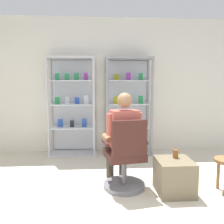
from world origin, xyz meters
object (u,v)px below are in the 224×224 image
seated_shopkeeper (122,134)px  storage_crate (174,176)px  display_cabinet_right (128,105)px  office_chair (125,161)px  display_cabinet_left (72,106)px  tea_glass (176,154)px

seated_shopkeeper → storage_crate: seated_shopkeeper is taller
display_cabinet_right → office_chair: display_cabinet_right is taller
display_cabinet_left → seated_shopkeeper: size_ratio=1.47×
display_cabinet_left → office_chair: 1.97m
office_chair → storage_crate: 0.65m
display_cabinet_right → storage_crate: bearing=-78.7°
display_cabinet_left → tea_glass: size_ratio=17.38×
tea_glass → display_cabinet_right: bearing=103.1°
display_cabinet_left → office_chair: (0.85, -1.68, -0.57)m
display_cabinet_right → seated_shopkeeper: (-0.28, -1.52, -0.25)m
tea_glass → storage_crate: bearing=-114.9°
storage_crate → seated_shopkeeper: bearing=155.2°
seated_shopkeeper → display_cabinet_left: bearing=118.3°
storage_crate → display_cabinet_left: bearing=128.8°
storage_crate → tea_glass: 0.29m
storage_crate → tea_glass: tea_glass is taller
seated_shopkeeper → office_chair: bearing=-79.5°
office_chair → seated_shopkeeper: bearing=100.5°
display_cabinet_left → tea_glass: bearing=-49.1°
display_cabinet_left → seated_shopkeeper: display_cabinet_left is taller
tea_glass → office_chair: bearing=175.3°
display_cabinet_right → tea_glass: (0.40, -1.74, -0.47)m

